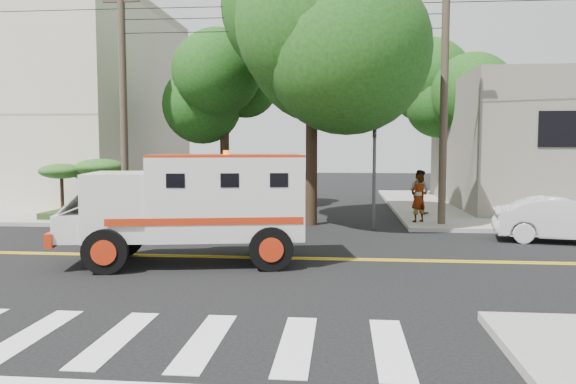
# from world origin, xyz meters

# --- Properties ---
(ground) EXTENTS (100.00, 100.00, 0.00)m
(ground) POSITION_xyz_m (0.00, 0.00, 0.00)
(ground) COLOR black
(ground) RESTS_ON ground
(sidewalk_ne) EXTENTS (17.00, 17.00, 0.15)m
(sidewalk_ne) POSITION_xyz_m (13.50, 13.50, 0.07)
(sidewalk_ne) COLOR gray
(sidewalk_ne) RESTS_ON ground
(sidewalk_nw) EXTENTS (17.00, 17.00, 0.15)m
(sidewalk_nw) POSITION_xyz_m (-13.50, 13.50, 0.07)
(sidewalk_nw) COLOR gray
(sidewalk_nw) RESTS_ON ground
(building_left) EXTENTS (16.00, 14.00, 10.00)m
(building_left) POSITION_xyz_m (-15.50, 15.00, 5.15)
(building_left) COLOR beige
(building_left) RESTS_ON sidewalk_nw
(utility_pole_left) EXTENTS (0.28, 0.28, 9.00)m
(utility_pole_left) POSITION_xyz_m (-5.60, 6.00, 4.50)
(utility_pole_left) COLOR #382D23
(utility_pole_left) RESTS_ON ground
(utility_pole_right) EXTENTS (0.28, 0.28, 9.00)m
(utility_pole_right) POSITION_xyz_m (6.30, 6.20, 4.50)
(utility_pole_right) COLOR #382D23
(utility_pole_right) RESTS_ON ground
(tree_main) EXTENTS (6.08, 5.70, 9.85)m
(tree_main) POSITION_xyz_m (1.94, 6.21, 7.20)
(tree_main) COLOR black
(tree_main) RESTS_ON ground
(tree_left) EXTENTS (4.48, 4.20, 7.70)m
(tree_left) POSITION_xyz_m (-2.68, 11.79, 5.73)
(tree_left) COLOR black
(tree_left) RESTS_ON ground
(tree_right) EXTENTS (4.80, 4.50, 8.20)m
(tree_right) POSITION_xyz_m (8.84, 15.77, 6.09)
(tree_right) COLOR black
(tree_right) RESTS_ON ground
(traffic_signal) EXTENTS (0.15, 0.18, 3.60)m
(traffic_signal) POSITION_xyz_m (3.80, 5.60, 2.23)
(traffic_signal) COLOR #3F3F42
(traffic_signal) RESTS_ON ground
(accessibility_sign) EXTENTS (0.45, 0.10, 2.02)m
(accessibility_sign) POSITION_xyz_m (-6.20, 6.17, 1.37)
(accessibility_sign) COLOR #3F3F42
(accessibility_sign) RESTS_ON ground
(palm_planter) EXTENTS (3.52, 2.63, 2.36)m
(palm_planter) POSITION_xyz_m (-7.44, 6.62, 1.65)
(palm_planter) COLOR #1E3314
(palm_planter) RESTS_ON sidewalk_nw
(armored_truck) EXTENTS (6.38, 3.35, 2.77)m
(armored_truck) POSITION_xyz_m (-1.04, -0.81, 1.57)
(armored_truck) COLOR silver
(armored_truck) RESTS_ON ground
(parked_sedan) EXTENTS (4.48, 2.24, 1.41)m
(parked_sedan) POSITION_xyz_m (9.59, 3.33, 0.70)
(parked_sedan) COLOR #BABABA
(parked_sedan) RESTS_ON ground
(pedestrian_a) EXTENTS (0.79, 0.73, 1.80)m
(pedestrian_a) POSITION_xyz_m (5.50, 6.58, 1.05)
(pedestrian_a) COLOR gray
(pedestrian_a) RESTS_ON sidewalk_ne
(pedestrian_b) EXTENTS (1.14, 1.11, 1.85)m
(pedestrian_b) POSITION_xyz_m (5.90, 9.26, 1.07)
(pedestrian_b) COLOR gray
(pedestrian_b) RESTS_ON sidewalk_ne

